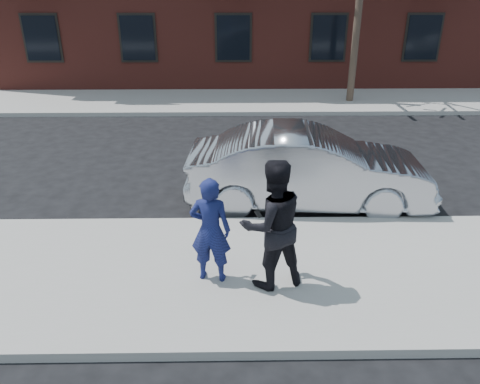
{
  "coord_description": "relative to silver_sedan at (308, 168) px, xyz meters",
  "views": [
    {
      "loc": [
        0.06,
        -6.51,
        4.48
      ],
      "look_at": [
        0.17,
        0.4,
        1.26
      ],
      "focal_mm": 35.0,
      "sensor_mm": 36.0,
      "label": 1
    }
  ],
  "objects": [
    {
      "name": "man_hoodie",
      "position": [
        -1.91,
        -2.88,
        0.18
      ],
      "size": [
        0.68,
        0.54,
        1.7
      ],
      "rotation": [
        0.0,
        0.0,
        2.98
      ],
      "color": "navy",
      "rests_on": "near_sidewalk"
    },
    {
      "name": "far_sidewalk",
      "position": [
        -1.62,
        8.76,
        -0.75
      ],
      "size": [
        50.0,
        3.5,
        0.15
      ],
      "primitive_type": "cube",
      "color": "gray",
      "rests_on": "ground"
    },
    {
      "name": "near_curb",
      "position": [
        -1.62,
        -0.94,
        -0.75
      ],
      "size": [
        50.0,
        0.1,
        0.15
      ],
      "primitive_type": "cube",
      "color": "#999691",
      "rests_on": "ground"
    },
    {
      "name": "man_peacoat",
      "position": [
        -1.0,
        -3.01,
        0.34
      ],
      "size": [
        1.18,
        1.04,
        2.03
      ],
      "rotation": [
        0.0,
        0.0,
        3.46
      ],
      "color": "black",
      "rests_on": "near_sidewalk"
    },
    {
      "name": "ground",
      "position": [
        -1.62,
        -2.49,
        -0.82
      ],
      "size": [
        100.0,
        100.0,
        0.0
      ],
      "primitive_type": "plane",
      "color": "black",
      "rests_on": "ground"
    },
    {
      "name": "silver_sedan",
      "position": [
        0.0,
        0.0,
        0.0
      ],
      "size": [
        5.09,
        2.02,
        1.65
      ],
      "primitive_type": "imported",
      "rotation": [
        0.0,
        0.0,
        1.51
      ],
      "color": "#999BA3",
      "rests_on": "ground"
    },
    {
      "name": "far_curb",
      "position": [
        -1.62,
        6.96,
        -0.75
      ],
      "size": [
        50.0,
        0.1,
        0.15
      ],
      "primitive_type": "cube",
      "color": "#999691",
      "rests_on": "ground"
    },
    {
      "name": "near_sidewalk",
      "position": [
        -1.62,
        -2.74,
        -0.75
      ],
      "size": [
        50.0,
        3.5,
        0.15
      ],
      "primitive_type": "cube",
      "color": "gray",
      "rests_on": "ground"
    }
  ]
}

